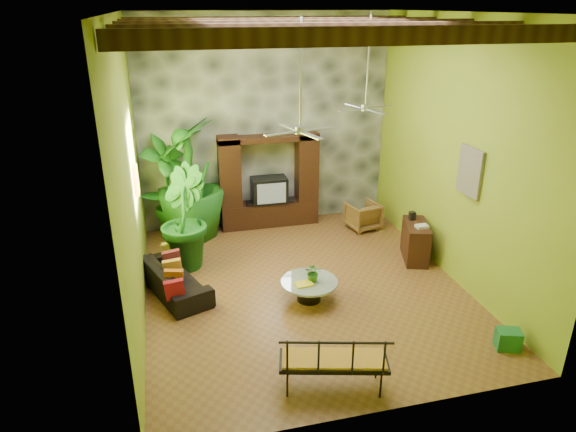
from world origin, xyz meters
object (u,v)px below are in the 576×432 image
object	(u,v)px
side_console	(415,241)
ceiling_fan_front	(300,118)
sofa	(174,278)
tall_plant_c	(190,179)
entertainment_center	(269,188)
wicker_armchair	(363,216)
coffee_table	(309,288)
green_bin	(508,339)
ceiling_fan_back	(366,97)
tall_plant_b	(182,218)
tall_plant_a	(169,187)
iron_bench	(336,360)

from	to	relation	value
side_console	ceiling_fan_front	bearing A→B (deg)	-143.93
sofa	tall_plant_c	world-z (taller)	tall_plant_c
entertainment_center	wicker_armchair	distance (m)	2.40
coffee_table	side_console	size ratio (longest dim) A/B	1.03
sofa	coffee_table	distance (m)	2.59
entertainment_center	sofa	size ratio (longest dim) A/B	1.22
tall_plant_c	coffee_table	bearing A→B (deg)	-61.82
entertainment_center	green_bin	world-z (taller)	entertainment_center
ceiling_fan_back	tall_plant_c	size ratio (longest dim) A/B	0.66
entertainment_center	wicker_armchair	bearing A→B (deg)	-20.08
tall_plant_c	green_bin	xyz separation A→B (m)	(4.55, -5.65, -1.24)
sofa	green_bin	size ratio (longest dim) A/B	5.26
sofa	tall_plant_b	bearing A→B (deg)	-35.56
coffee_table	tall_plant_b	bearing A→B (deg)	137.06
entertainment_center	tall_plant_b	xyz separation A→B (m)	(-2.17, -1.67, 0.11)
sofa	ceiling_fan_back	bearing A→B (deg)	-99.52
tall_plant_a	tall_plant_c	world-z (taller)	tall_plant_c
entertainment_center	coffee_table	world-z (taller)	entertainment_center
sofa	tall_plant_a	distance (m)	2.83
entertainment_center	ceiling_fan_front	world-z (taller)	ceiling_fan_front
sofa	green_bin	world-z (taller)	sofa
ceiling_fan_front	tall_plant_c	bearing A→B (deg)	116.82
tall_plant_b	tall_plant_c	world-z (taller)	tall_plant_c
sofa	tall_plant_c	distance (m)	2.85
tall_plant_c	coffee_table	xyz separation A→B (m)	(1.86, -3.47, -1.15)
tall_plant_a	green_bin	world-z (taller)	tall_plant_a
ceiling_fan_back	green_bin	xyz separation A→B (m)	(1.05, -3.90, -3.24)
ceiling_fan_back	sofa	bearing A→B (deg)	-168.79
sofa	wicker_armchair	bearing A→B (deg)	-87.91
sofa	iron_bench	xyz separation A→B (m)	(2.09, -3.35, 0.25)
tall_plant_a	tall_plant_b	world-z (taller)	tall_plant_a
wicker_armchair	iron_bench	distance (m)	5.88
sofa	tall_plant_c	size ratio (longest dim) A/B	0.70
side_console	iron_bench	bearing A→B (deg)	-112.98
wicker_armchair	tall_plant_c	bearing A→B (deg)	-20.40
tall_plant_a	coffee_table	world-z (taller)	tall_plant_a
iron_bench	green_bin	size ratio (longest dim) A/B	4.31
tall_plant_c	side_console	distance (m)	5.24
sofa	wicker_armchair	distance (m)	5.02
coffee_table	side_console	distance (m)	2.89
side_console	entertainment_center	bearing A→B (deg)	153.38
tall_plant_a	sofa	bearing A→B (deg)	-91.71
ceiling_fan_back	tall_plant_a	size ratio (longest dim) A/B	0.76
ceiling_fan_back	iron_bench	bearing A→B (deg)	-115.31
ceiling_fan_back	side_console	xyz separation A→B (m)	(1.05, -0.66, -2.99)
side_console	ceiling_fan_back	bearing A→B (deg)	165.70
ceiling_fan_front	side_console	xyz separation A→B (m)	(2.85, 0.94, -2.99)
sofa	tall_plant_c	xyz separation A→B (m)	(0.56, 2.56, 1.12)
wicker_armchair	tall_plant_c	size ratio (longest dim) A/B	0.26
ceiling_fan_front	iron_bench	distance (m)	3.84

